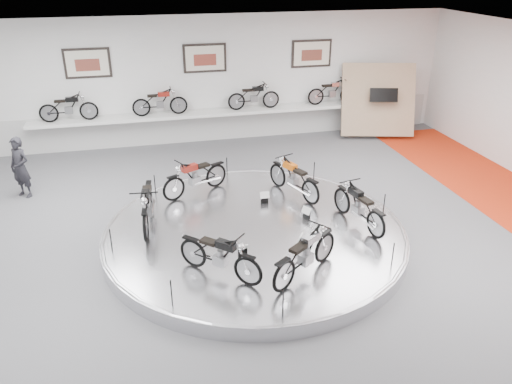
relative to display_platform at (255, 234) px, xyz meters
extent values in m
plane|color=#525254|center=(0.00, -0.30, -0.15)|extent=(16.00, 16.00, 0.00)
plane|color=white|center=(0.00, -0.30, 3.85)|extent=(16.00, 16.00, 0.00)
plane|color=silver|center=(0.00, 6.70, 1.85)|extent=(16.00, 0.00, 16.00)
cube|color=#BCBCBA|center=(0.00, 6.68, 0.40)|extent=(15.68, 0.04, 1.10)
cylinder|color=silver|center=(0.00, 0.00, 0.00)|extent=(6.40, 6.40, 0.30)
torus|color=#B2B2BA|center=(0.00, 0.00, 0.12)|extent=(6.40, 6.40, 0.10)
cube|color=silver|center=(0.00, 6.40, 0.85)|extent=(11.00, 0.55, 0.10)
cube|color=beige|center=(-3.50, 6.66, 2.55)|extent=(1.35, 0.06, 0.88)
cube|color=beige|center=(0.00, 6.66, 2.55)|extent=(1.35, 0.06, 0.88)
cube|color=beige|center=(3.50, 6.66, 2.55)|extent=(1.35, 0.06, 0.88)
cube|color=tan|center=(5.60, 5.80, 1.10)|extent=(2.56, 1.52, 2.30)
imported|color=black|center=(-5.18, 3.53, 0.63)|extent=(0.68, 0.64, 1.56)
camera|label=1|loc=(-2.16, -9.05, 5.38)|focal=35.00mm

